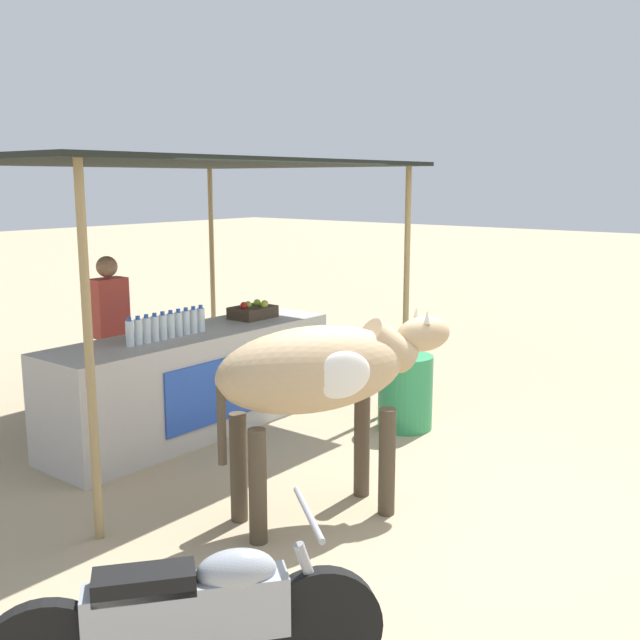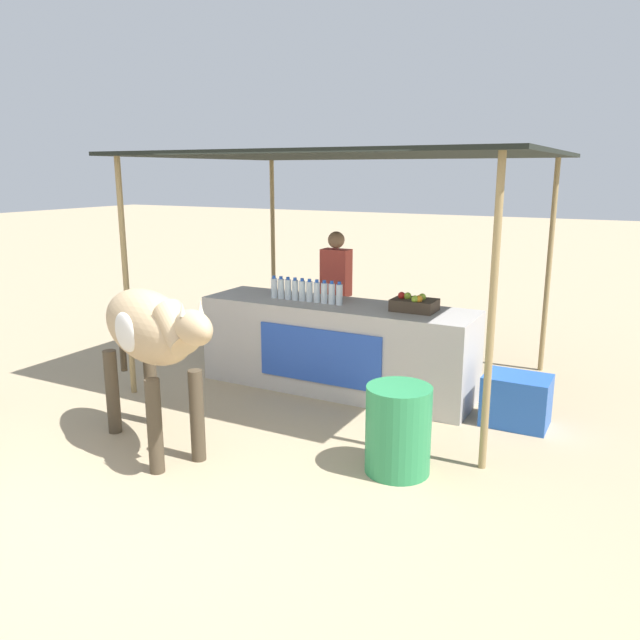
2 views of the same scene
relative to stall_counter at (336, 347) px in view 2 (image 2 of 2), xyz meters
The scene contains 9 objects.
ground_plane 2.25m from the stall_counter, 90.00° to the right, with size 60.00×60.00×0.00m, color tan.
stall_counter is the anchor object (origin of this frame).
stall_awning 1.97m from the stall_counter, 90.00° to the left, with size 4.20×3.20×2.53m.
water_bottle_row 0.69m from the stall_counter, behind, with size 0.88×0.07×0.25m.
fruit_crate 1.02m from the stall_counter, ahead, with size 0.44×0.32×0.18m.
vendor_behind_counter 0.92m from the stall_counter, 116.93° to the left, with size 0.34×0.22×1.65m.
cooler_box 1.96m from the stall_counter, ahead, with size 0.60×0.44×0.48m, color blue.
water_barrel 2.00m from the stall_counter, 49.35° to the right, with size 0.52×0.52×0.71m, color #2D8C51.
cow 2.27m from the stall_counter, 108.37° to the right, with size 1.80×1.11×1.44m.
Camera 2 is at (2.90, -3.65, 2.34)m, focal length 35.00 mm.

